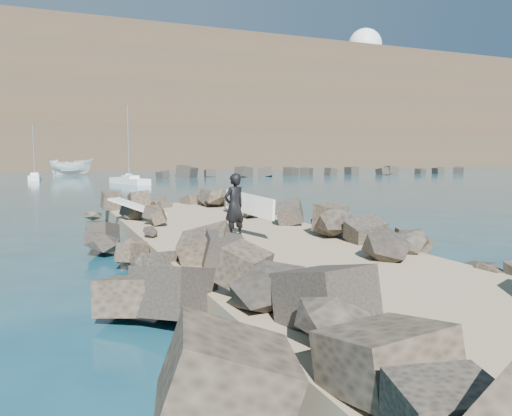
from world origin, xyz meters
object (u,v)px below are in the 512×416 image
at_px(surfer_with_board, 236,206).
at_px(radome, 365,51).
at_px(sailboat_c, 129,181).
at_px(surfboard_resting, 137,210).
at_px(boat_imported, 72,167).

bearing_deg(surfer_with_board, radome, 54.21).
bearing_deg(sailboat_c, surfboard_resting, -98.09).
distance_m(surfboard_resting, radome, 194.04).
xyz_separation_m(surfboard_resting, boat_imported, (0.68, 66.30, 0.27)).
bearing_deg(boat_imported, sailboat_c, -156.59).
bearing_deg(boat_imported, radome, -38.65).
relative_size(boat_imported, radome, 0.32).
xyz_separation_m(surfer_with_board, sailboat_c, (3.21, 41.57, -1.20)).
height_order(surfer_with_board, radome, radome).
bearing_deg(sailboat_c, radome, 46.30).
bearing_deg(surfboard_resting, radome, 13.68).
bearing_deg(radome, surfer_with_board, -125.79).
height_order(radome, sailboat_c, radome).
xyz_separation_m(boat_imported, radome, (113.59, 84.49, 42.84)).
relative_size(surfboard_resting, surfer_with_board, 1.02).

